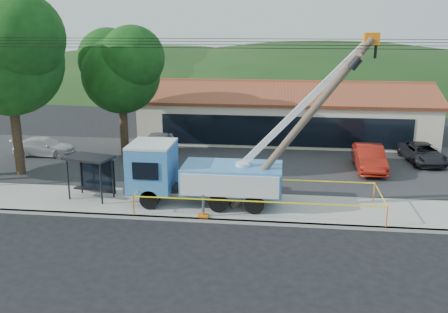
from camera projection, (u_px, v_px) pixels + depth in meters
name	position (u px, v px, depth m)	size (l,w,h in m)	color
ground	(189.00, 240.00, 21.57)	(120.00, 120.00, 0.00)	black
curb	(198.00, 220.00, 23.56)	(60.00, 0.25, 0.15)	#A7A49C
sidewalk	(204.00, 206.00, 25.38)	(60.00, 4.00, 0.15)	#A7A49C
parking_lot	(223.00, 163.00, 33.05)	(60.00, 12.00, 0.10)	#28282B
strip_mall	(285.00, 115.00, 39.75)	(22.50, 8.53, 4.67)	beige
tree_west_near	(7.00, 50.00, 28.63)	(7.56, 6.72, 10.80)	#332316
tree_lot	(121.00, 67.00, 33.19)	(6.30, 5.60, 8.94)	#332316
hill_west	(160.00, 83.00, 75.97)	(78.40, 56.00, 28.00)	#143413
hill_center	(326.00, 85.00, 73.08)	(89.60, 64.00, 32.00)	#143413
utility_truck	(201.00, 172.00, 25.13)	(11.89, 4.14, 8.50)	black
leaning_pole	(306.00, 119.00, 23.39)	(6.45, 2.00, 8.46)	brown
bus_shelter	(92.00, 167.00, 25.95)	(2.62, 1.95, 2.27)	black
caution_tape	(259.00, 193.00, 24.71)	(11.82, 3.48, 1.01)	orange
car_silver	(158.00, 159.00, 34.16)	(1.98, 4.92, 1.67)	silver
car_red	(368.00, 171.00, 31.38)	(1.64, 4.70, 1.55)	maroon
car_white	(46.00, 157.00, 34.76)	(1.76, 4.32, 1.25)	silver
car_dark	(422.00, 164.00, 33.07)	(2.07, 4.50, 1.25)	black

